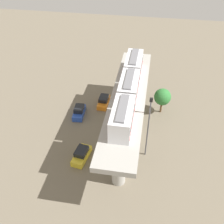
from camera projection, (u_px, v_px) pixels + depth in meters
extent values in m
plane|color=#706654|center=(127.00, 136.00, 45.10)|extent=(120.00, 120.00, 0.00)
cylinder|color=#A8A59E|center=(119.00, 163.00, 35.53)|extent=(1.90, 1.90, 7.52)
cylinder|color=#A8A59E|center=(127.00, 119.00, 42.75)|extent=(1.90, 1.90, 7.52)
cylinder|color=#A8A59E|center=(133.00, 87.00, 49.98)|extent=(1.90, 1.90, 7.52)
cube|color=#A8A59E|center=(128.00, 98.00, 40.16)|extent=(5.20, 28.85, 0.80)
cube|color=silver|center=(122.00, 118.00, 33.49)|extent=(2.60, 6.60, 3.00)
cube|color=black|center=(122.00, 116.00, 33.34)|extent=(2.64, 6.07, 0.70)
cube|color=red|center=(122.00, 122.00, 33.96)|extent=(2.64, 6.34, 0.24)
cube|color=slate|center=(123.00, 108.00, 32.48)|extent=(1.10, 5.61, 0.24)
cube|color=silver|center=(129.00, 88.00, 38.85)|extent=(2.60, 6.60, 3.00)
cube|color=black|center=(129.00, 87.00, 38.69)|extent=(2.64, 6.07, 0.70)
cube|color=red|center=(129.00, 92.00, 39.31)|extent=(2.64, 6.34, 0.24)
cube|color=slate|center=(129.00, 79.00, 37.84)|extent=(1.10, 5.61, 0.24)
cube|color=silver|center=(134.00, 65.00, 44.20)|extent=(2.60, 6.60, 3.00)
cube|color=black|center=(134.00, 64.00, 44.05)|extent=(2.64, 6.07, 0.70)
cube|color=red|center=(133.00, 69.00, 44.67)|extent=(2.64, 6.34, 0.24)
cube|color=slate|center=(134.00, 57.00, 43.19)|extent=(1.10, 5.61, 0.24)
cube|color=yellow|center=(82.00, 156.00, 40.87)|extent=(2.45, 4.43, 1.00)
cube|color=black|center=(81.00, 151.00, 40.44)|extent=(1.99, 2.53, 0.76)
cube|color=orange|center=(104.00, 102.00, 51.74)|extent=(1.93, 4.25, 1.00)
cube|color=black|center=(104.00, 98.00, 51.31)|extent=(1.71, 2.35, 0.76)
cube|color=#284CB7|center=(79.00, 113.00, 49.20)|extent=(2.04, 4.30, 1.00)
cube|color=black|center=(79.00, 109.00, 48.77)|extent=(1.77, 2.39, 0.76)
cylinder|color=brown|center=(161.00, 106.00, 49.48)|extent=(0.36, 0.36, 2.58)
sphere|color=#2D7233|center=(162.00, 97.00, 48.14)|extent=(3.10, 3.10, 3.10)
cylinder|color=#4C4C51|center=(148.00, 130.00, 38.60)|extent=(0.20, 0.20, 10.32)
cube|color=black|center=(151.00, 100.00, 35.19)|extent=(0.44, 0.28, 0.60)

